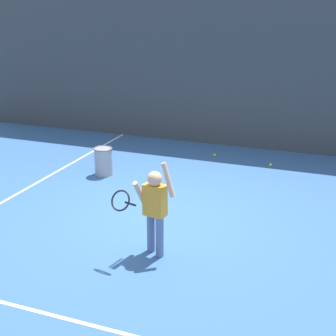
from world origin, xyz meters
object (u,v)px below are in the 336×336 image
at_px(tennis_player, 154,206).
at_px(ball_hopper, 103,161).
at_px(tennis_ball_0, 271,165).
at_px(tennis_ball_3, 215,155).

height_order(tennis_player, ball_hopper, tennis_player).
xyz_separation_m(tennis_ball_0, tennis_ball_3, (-1.30, 0.25, 0.00)).
xyz_separation_m(ball_hopper, tennis_ball_3, (1.79, 1.95, -0.26)).
bearing_deg(tennis_ball_0, tennis_ball_3, 169.10).
height_order(ball_hopper, tennis_ball_3, ball_hopper).
bearing_deg(tennis_player, tennis_ball_0, 88.22).
distance_m(ball_hopper, tennis_ball_0, 3.54).
relative_size(tennis_ball_0, tennis_ball_3, 1.00).
bearing_deg(ball_hopper, tennis_ball_3, 47.55).
distance_m(tennis_player, tennis_ball_0, 4.47).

